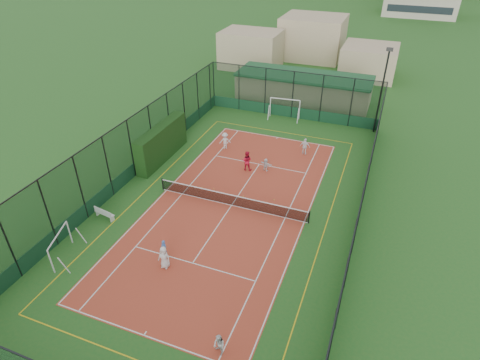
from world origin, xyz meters
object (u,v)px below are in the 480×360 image
Objects in this scene: child_far_right at (305,146)px; coach at (247,161)px; futsal_goal_near at (61,246)px; child_near_right at (219,345)px; child_far_left at (225,141)px; floodlight_ne at (381,92)px; white_bench at (105,213)px; child_near_mid at (164,248)px; child_far_back at (266,165)px; child_near_left at (164,257)px; clubhouse at (303,88)px; futsal_goal_far at (285,108)px.

coach is (-3.93, -4.41, 0.10)m from child_far_right.
futsal_goal_near is 12.06m from child_near_right.
child_far_left is 1.02× the size of child_far_right.
floodlight_ne reaches higher than child_far_left.
futsal_goal_near is at bearing -80.00° from white_bench.
white_bench is 1.26× the size of child_near_right.
child_far_left reaches higher than child_near_right.
child_near_right is at bearing -99.34° from floodlight_ne.
coach is at bearing 93.07° from child_near_mid.
child_far_left is 0.91× the size of coach.
child_near_right is 1.13× the size of child_far_back.
coach is at bearing 83.98° from child_near_left.
floodlight_ne reaches higher than child_near_right.
futsal_goal_near is 1.75× the size of child_far_left.
child_near_right is 0.81× the size of child_far_left.
child_near_right reaches higher than white_bench.
child_near_left is (6.37, 1.54, -0.11)m from futsal_goal_near.
clubhouse is 16.43m from child_far_back.
child_near_mid is 7.75m from child_near_right.
clubhouse is at bearing -75.47° from child_far_back.
child_far_back is at bearing 77.35° from child_near_left.
coach reaches higher than child_far_right.
futsal_goal_near reaches higher than child_near_right.
child_near_left is 6.82m from child_near_right.
clubhouse reaches higher than coach.
child_near_left reaches higher than child_far_back.
clubhouse is 4.71× the size of futsal_goal_far.
coach is (-0.04, -11.51, -0.16)m from futsal_goal_far.
coach is (3.17, -2.84, 0.08)m from child_far_left.
futsal_goal_far is 2.09× the size of child_far_right.
clubhouse is 27.73m from white_bench.
futsal_goal_near is at bearing 59.61° from child_far_right.
floodlight_ne reaches higher than child_far_back.
floodlight_ne is at bearing 74.47° from child_near_mid.
futsal_goal_far reaches higher than coach.
child_near_right is at bearing -31.02° from child_near_mid.
futsal_goal_far is (7.12, 21.27, 0.59)m from white_bench.
coach reaches higher than child_near_right.
futsal_goal_near is 2.33× the size of child_near_mid.
futsal_goal_far is 9.25m from child_far_left.
coach is at bearing 28.12° from child_far_back.
clubhouse is 8.74× the size of coach.
child_far_right is at bearing -49.10° from futsal_goal_near.
floodlight_ne is at bearing -127.04° from child_far_right.
futsal_goal_far is 23.95m from child_near_left.
child_near_right is 17.24m from coach.
clubhouse reaches higher than child_near_right.
futsal_goal_near is at bearing -169.17° from child_near_left.
futsal_goal_far is at bearing 81.28° from white_bench.
child_near_right is at bearing 97.40° from coach.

